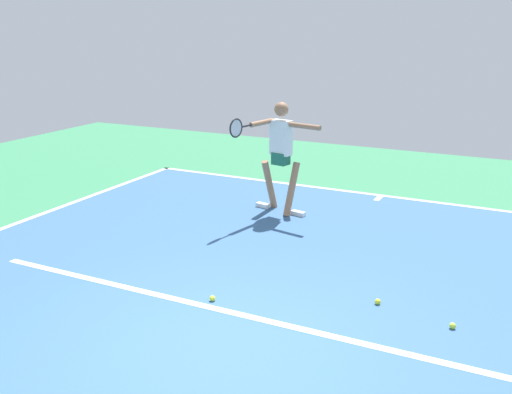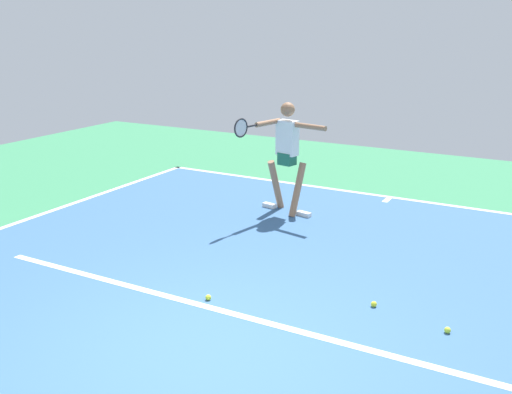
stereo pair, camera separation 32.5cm
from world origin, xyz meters
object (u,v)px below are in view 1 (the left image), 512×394
Objects in this scene: tennis_player at (280,150)px; tennis_ball_by_baseline at (212,298)px; tennis_ball_far_corner at (453,326)px; tennis_ball_near_player at (378,302)px.

tennis_player is 27.63× the size of tennis_ball_by_baseline.
tennis_ball_far_corner is (-3.20, 2.78, -1.02)m from tennis_player.
tennis_player is 4.36m from tennis_ball_far_corner.
tennis_ball_far_corner is at bearing 166.67° from tennis_ball_near_player.
tennis_ball_by_baseline is at bearing 12.28° from tennis_ball_far_corner.
tennis_ball_near_player is 1.00× the size of tennis_ball_by_baseline.
tennis_ball_near_player is at bearing 144.26° from tennis_player.
tennis_ball_far_corner is at bearing -167.72° from tennis_ball_by_baseline.
tennis_ball_far_corner and tennis_ball_near_player have the same top height.
tennis_ball_far_corner is 1.00× the size of tennis_ball_by_baseline.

